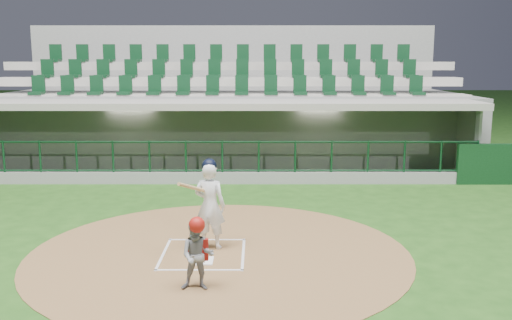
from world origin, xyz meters
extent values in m
plane|color=#1D4614|center=(0.00, 0.00, 0.00)|extent=(120.00, 120.00, 0.00)
cylinder|color=brown|center=(0.30, -0.20, 0.01)|extent=(7.20, 7.20, 0.01)
cube|color=white|center=(0.00, -0.70, 0.02)|extent=(0.43, 0.43, 0.02)
cube|color=white|center=(-0.75, -0.30, 0.02)|extent=(0.05, 1.80, 0.01)
cube|color=white|center=(0.75, -0.30, 0.02)|extent=(0.05, 1.80, 0.01)
cube|color=white|center=(0.00, 0.55, 0.02)|extent=(1.55, 0.05, 0.01)
cube|color=white|center=(0.00, -1.15, 0.02)|extent=(1.55, 0.05, 0.01)
cube|color=slate|center=(0.00, 7.50, -0.55)|extent=(15.00, 3.00, 0.10)
cube|color=slate|center=(0.00, 9.10, 0.85)|extent=(15.00, 0.20, 2.70)
cube|color=beige|center=(0.00, 8.98, 1.10)|extent=(13.50, 0.04, 0.90)
cube|color=slate|center=(7.50, 7.50, 0.85)|extent=(0.20, 3.00, 2.70)
cube|color=gray|center=(0.00, 7.25, 2.30)|extent=(15.40, 3.50, 0.20)
cube|color=gray|center=(0.00, 5.95, 0.15)|extent=(15.00, 0.15, 0.40)
cube|color=black|center=(0.00, 5.95, 1.73)|extent=(15.00, 0.01, 0.95)
cube|color=brown|center=(0.00, 8.55, -0.28)|extent=(12.75, 0.40, 0.45)
cube|color=white|center=(-3.00, 7.50, 2.17)|extent=(1.30, 0.35, 0.04)
cube|color=white|center=(3.00, 7.50, 2.17)|extent=(1.30, 0.35, 0.04)
cube|color=black|center=(7.80, 5.90, 0.60)|extent=(1.80, 0.18, 1.20)
imported|color=#A21113|center=(-3.99, 8.44, 0.37)|extent=(1.21, 0.80, 1.75)
imported|color=#A31611|center=(-2.59, 8.43, 0.35)|extent=(1.07, 0.70, 1.70)
imported|color=#9D1C10|center=(2.28, 8.20, 0.29)|extent=(0.79, 0.53, 1.58)
imported|color=maroon|center=(5.89, 8.13, 0.40)|extent=(1.75, 1.06, 1.80)
cube|color=slate|center=(0.00, 10.75, 1.15)|extent=(17.00, 6.50, 2.50)
cube|color=#A8A298|center=(0.00, 9.25, 2.30)|extent=(16.60, 0.95, 0.30)
cube|color=#ADA79C|center=(0.00, 10.20, 2.85)|extent=(16.60, 0.95, 0.30)
cube|color=#9A948B|center=(0.00, 11.15, 3.40)|extent=(16.60, 0.95, 0.30)
cube|color=gray|center=(0.00, 14.10, 2.53)|extent=(17.00, 0.25, 5.05)
imported|color=white|center=(0.11, 0.08, 0.85)|extent=(0.70, 0.55, 1.68)
sphere|color=black|center=(0.11, 0.08, 1.63)|extent=(0.28, 0.28, 0.28)
cylinder|color=tan|center=(-0.14, -0.17, 1.25)|extent=(0.58, 0.79, 0.39)
imported|color=gray|center=(0.07, -1.97, 0.57)|extent=(0.55, 0.43, 1.11)
sphere|color=#A51711|center=(0.07, -1.97, 1.07)|extent=(0.26, 0.26, 0.26)
cube|color=maroon|center=(0.07, -1.82, 0.62)|extent=(0.32, 0.10, 0.35)
camera|label=1|loc=(0.99, -10.55, 3.60)|focal=40.00mm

